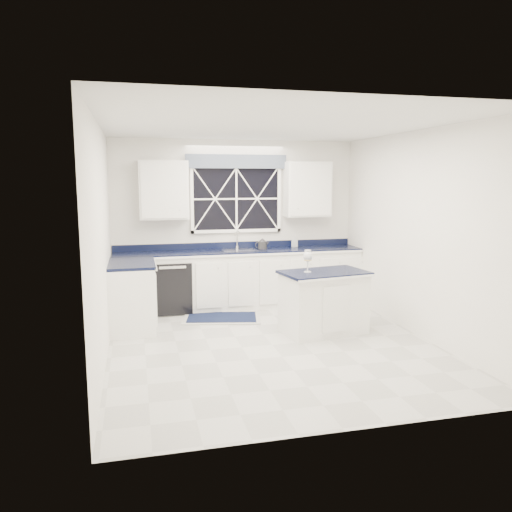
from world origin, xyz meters
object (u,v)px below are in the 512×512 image
object	(u,v)px
island	(324,302)
soap_bottle	(295,242)
faucet	(237,239)
dishwasher	(172,286)
kettle	(262,244)
wine_glass	(308,257)

from	to	relation	value
island	soap_bottle	bearing A→B (deg)	75.78
faucet	soap_bottle	xyz separation A→B (m)	(0.98, -0.01, -0.07)
island	soap_bottle	size ratio (longest dim) A/B	7.21
faucet	dishwasher	bearing A→B (deg)	-169.98
island	kettle	bearing A→B (deg)	95.88
island	wine_glass	world-z (taller)	wine_glass
wine_glass	soap_bottle	distance (m)	1.83
faucet	kettle	world-z (taller)	faucet
kettle	soap_bottle	bearing A→B (deg)	0.95
faucet	island	world-z (taller)	faucet
faucet	island	bearing A→B (deg)	-65.45
faucet	soap_bottle	distance (m)	0.99
kettle	wine_glass	xyz separation A→B (m)	(0.20, -1.64, 0.03)
dishwasher	soap_bottle	size ratio (longest dim) A/B	4.84
faucet	wine_glass	bearing A→B (deg)	-72.02
dishwasher	island	bearing A→B (deg)	-39.81
island	faucet	bearing A→B (deg)	105.57
kettle	dishwasher	bearing A→B (deg)	169.63
wine_glass	faucet	bearing A→B (deg)	107.98
dishwasher	wine_glass	distance (m)	2.41
soap_bottle	wine_glass	bearing A→B (deg)	-102.68
island	wine_glass	distance (m)	0.67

